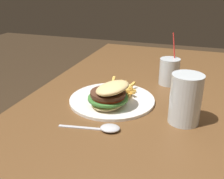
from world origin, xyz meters
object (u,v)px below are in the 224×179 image
(beer_glass, at_px, (185,101))
(juice_glass, at_px, (169,72))
(spoon, at_px, (107,128))
(meal_plate_near, at_px, (111,97))

(beer_glass, relative_size, juice_glass, 0.74)
(beer_glass, bearing_deg, juice_glass, -164.36)
(juice_glass, height_order, spoon, juice_glass)
(meal_plate_near, relative_size, juice_glass, 1.46)
(meal_plate_near, distance_m, beer_glass, 0.25)
(beer_glass, relative_size, spoon, 0.83)
(juice_glass, bearing_deg, meal_plate_near, -31.86)
(beer_glass, xyz_separation_m, juice_glass, (-0.30, -0.08, -0.02))
(spoon, bearing_deg, juice_glass, 64.81)
(beer_glass, bearing_deg, meal_plate_near, -99.30)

